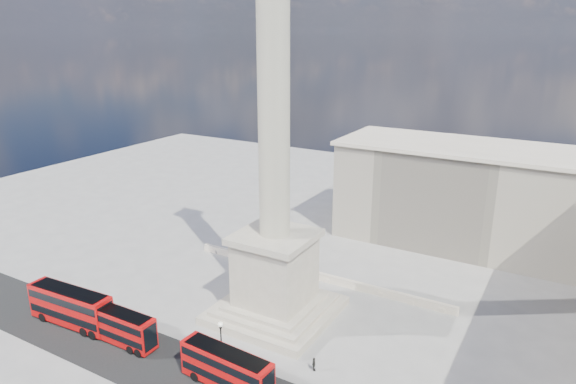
% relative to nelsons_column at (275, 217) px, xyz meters
% --- Properties ---
extents(ground, '(180.00, 180.00, 0.00)m').
position_rel_nelsons_column_xyz_m(ground, '(0.00, -5.00, -12.92)').
color(ground, '#A4A19B').
rests_on(ground, ground).
extents(nelsons_column, '(14.00, 14.00, 49.85)m').
position_rel_nelsons_column_xyz_m(nelsons_column, '(0.00, 0.00, 0.00)').
color(nelsons_column, beige).
rests_on(nelsons_column, ground).
extents(balustrade_wall, '(40.00, 0.60, 1.10)m').
position_rel_nelsons_column_xyz_m(balustrade_wall, '(0.00, 11.00, -12.37)').
color(balustrade_wall, beige).
rests_on(balustrade_wall, ground).
extents(building_northeast, '(51.00, 17.00, 16.60)m').
position_rel_nelsons_column_xyz_m(building_northeast, '(20.00, 35.00, -4.59)').
color(building_northeast, beige).
rests_on(building_northeast, ground).
extents(red_bus_a, '(9.85, 2.40, 3.99)m').
position_rel_nelsons_column_xyz_m(red_bus_a, '(-12.12, -14.11, -10.82)').
color(red_bus_a, red).
rests_on(red_bus_a, ground).
extents(red_bus_b, '(10.26, 2.94, 4.11)m').
position_rel_nelsons_column_xyz_m(red_bus_b, '(3.16, -14.28, -10.76)').
color(red_bus_b, red).
rests_on(red_bus_b, ground).
extents(red_bus_e, '(11.58, 3.25, 4.65)m').
position_rel_nelsons_column_xyz_m(red_bus_e, '(-19.81, -14.37, -10.48)').
color(red_bus_e, red).
rests_on(red_bus_e, ground).
extents(victorian_lamp, '(0.49, 0.49, 5.72)m').
position_rel_nelsons_column_xyz_m(victorian_lamp, '(1.06, -12.39, -9.55)').
color(victorian_lamp, black).
rests_on(victorian_lamp, ground).
extents(pedestrian_crossing, '(0.80, 0.95, 1.52)m').
position_rel_nelsons_column_xyz_m(pedestrian_crossing, '(9.34, -7.62, -12.16)').
color(pedestrian_crossing, black).
rests_on(pedestrian_crossing, ground).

